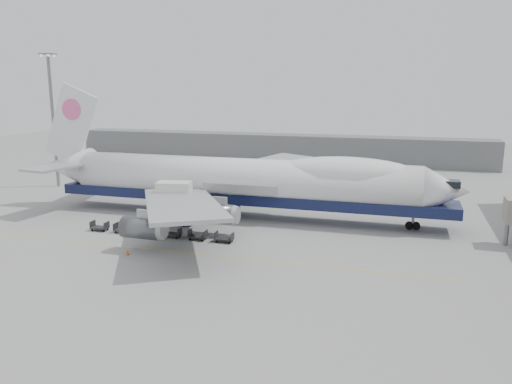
% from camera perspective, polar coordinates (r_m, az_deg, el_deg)
% --- Properties ---
extents(ground, '(260.00, 260.00, 0.00)m').
position_cam_1_polar(ground, '(65.04, -5.13, -5.37)').
color(ground, gray).
rests_on(ground, ground).
extents(apron_line, '(60.00, 0.15, 0.01)m').
position_cam_1_polar(apron_line, '(59.79, -7.27, -6.98)').
color(apron_line, gold).
rests_on(apron_line, ground).
extents(hangar, '(110.00, 8.00, 7.00)m').
position_cam_1_polar(hangar, '(132.79, 2.03, 5.12)').
color(hangar, slate).
rests_on(hangar, ground).
extents(floodlight_mast, '(2.40, 2.40, 25.43)m').
position_cam_1_polar(floodlight_mast, '(104.60, -22.23, 8.32)').
color(floodlight_mast, slate).
rests_on(floodlight_mast, ground).
extents(airliner, '(67.00, 55.30, 19.98)m').
position_cam_1_polar(airliner, '(74.44, -1.34, 1.36)').
color(airliner, white).
rests_on(airliner, ground).
extents(catering_truck, '(5.55, 4.29, 6.13)m').
position_cam_1_polar(catering_truck, '(71.81, -9.30, -0.97)').
color(catering_truck, '#181E49').
rests_on(catering_truck, ground).
extents(traffic_cone, '(0.42, 0.42, 0.63)m').
position_cam_1_polar(traffic_cone, '(60.65, -14.50, -6.71)').
color(traffic_cone, '#E3550B').
rests_on(traffic_cone, ground).
extents(dolly_0, '(2.30, 1.35, 1.30)m').
position_cam_1_polar(dolly_0, '(71.55, -17.43, -3.82)').
color(dolly_0, '#2D2D30').
rests_on(dolly_0, ground).
extents(dolly_1, '(2.30, 1.35, 1.30)m').
position_cam_1_polar(dolly_1, '(69.63, -14.95, -4.11)').
color(dolly_1, '#2D2D30').
rests_on(dolly_1, ground).
extents(dolly_2, '(2.30, 1.35, 1.30)m').
position_cam_1_polar(dolly_2, '(67.84, -12.33, -4.40)').
color(dolly_2, '#2D2D30').
rests_on(dolly_2, ground).
extents(dolly_3, '(2.30, 1.35, 1.30)m').
position_cam_1_polar(dolly_3, '(66.20, -9.57, -4.69)').
color(dolly_3, '#2D2D30').
rests_on(dolly_3, ground).
extents(dolly_4, '(2.30, 1.35, 1.30)m').
position_cam_1_polar(dolly_4, '(64.73, -6.67, -4.99)').
color(dolly_4, '#2D2D30').
rests_on(dolly_4, ground).
extents(dolly_5, '(2.30, 1.35, 1.30)m').
position_cam_1_polar(dolly_5, '(63.43, -3.65, -5.29)').
color(dolly_5, '#2D2D30').
rests_on(dolly_5, ground).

